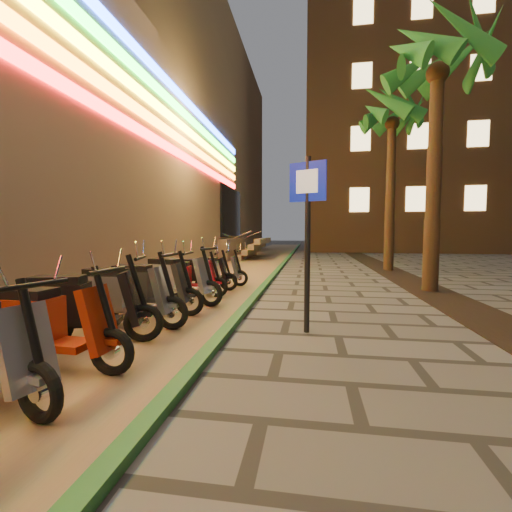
% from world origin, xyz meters
% --- Properties ---
extents(ground, '(120.00, 120.00, 0.00)m').
position_xyz_m(ground, '(0.00, 0.00, 0.00)').
color(ground, '#474442').
rests_on(ground, ground).
extents(parking_strip, '(3.40, 60.00, 0.01)m').
position_xyz_m(parking_strip, '(-2.60, 10.00, 0.01)').
color(parking_strip, '#8C7251').
rests_on(parking_strip, ground).
extents(green_curb, '(0.18, 60.00, 0.10)m').
position_xyz_m(green_curb, '(-0.90, 10.00, 0.05)').
color(green_curb, '#24612B').
rests_on(green_curb, ground).
extents(planting_strip, '(1.20, 40.00, 0.02)m').
position_xyz_m(planting_strip, '(3.60, 5.00, 0.01)').
color(planting_strip, black).
rests_on(planting_strip, ground).
extents(apartment_block, '(18.00, 16.06, 25.00)m').
position_xyz_m(apartment_block, '(9.00, 32.00, 12.50)').
color(apartment_block, brown).
rests_on(apartment_block, ground).
extents(palm_c, '(2.97, 3.02, 6.91)m').
position_xyz_m(palm_c, '(3.60, 7.00, 5.73)').
color(palm_c, '#472D19').
rests_on(palm_c, ground).
extents(palm_d, '(2.97, 3.02, 7.16)m').
position_xyz_m(palm_d, '(3.60, 12.00, 5.94)').
color(palm_d, '#472D19').
rests_on(palm_d, ground).
extents(pedestrian_sign, '(0.57, 0.28, 2.76)m').
position_xyz_m(pedestrian_sign, '(0.35, 2.64, 1.79)').
color(pedestrian_sign, black).
rests_on(pedestrian_sign, ground).
extents(scooter_5, '(1.74, 0.61, 1.23)m').
position_xyz_m(scooter_5, '(-2.59, 0.67, 0.53)').
color(scooter_5, black).
rests_on(scooter_5, ground).
extents(scooter_6, '(1.81, 0.94, 1.29)m').
position_xyz_m(scooter_6, '(-2.81, 1.54, 0.56)').
color(scooter_6, black).
rests_on(scooter_6, ground).
extents(scooter_7, '(1.82, 0.64, 1.28)m').
position_xyz_m(scooter_7, '(-2.68, 2.45, 0.56)').
color(scooter_7, black).
rests_on(scooter_7, ground).
extents(scooter_8, '(1.78, 0.62, 1.25)m').
position_xyz_m(scooter_8, '(-2.69, 3.30, 0.54)').
color(scooter_8, black).
rests_on(scooter_8, ground).
extents(scooter_9, '(1.84, 0.87, 1.30)m').
position_xyz_m(scooter_9, '(-2.55, 4.40, 0.56)').
color(scooter_9, black).
rests_on(scooter_9, ground).
extents(scooter_10, '(1.61, 0.67, 1.13)m').
position_xyz_m(scooter_10, '(-2.57, 5.12, 0.49)').
color(scooter_10, black).
rests_on(scooter_10, ground).
extents(scooter_11, '(1.59, 0.61, 1.12)m').
position_xyz_m(scooter_11, '(-2.53, 6.10, 0.49)').
color(scooter_11, black).
rests_on(scooter_11, ground).
extents(scooter_12, '(1.53, 0.54, 1.08)m').
position_xyz_m(scooter_12, '(-2.37, 7.01, 0.47)').
color(scooter_12, black).
rests_on(scooter_12, ground).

